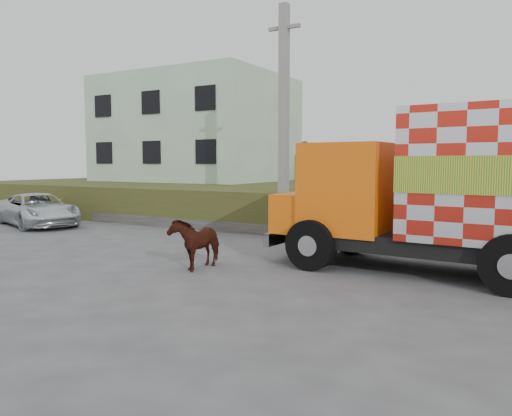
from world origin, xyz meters
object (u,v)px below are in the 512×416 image
Objects in this scene: cargo_truck at (476,191)px; utility_pole at (284,119)px; cow at (196,242)px; suv at (38,210)px; pedestrian at (305,165)px.

utility_pole is at bearing 152.95° from cargo_truck.
suv is at bearing 160.51° from cow.
suv is (-16.43, 1.08, -1.27)m from cargo_truck.
cargo_truck is 1.80× the size of suv.
cargo_truck reaches higher than pedestrian.
utility_pole reaches higher than cargo_truck.
pedestrian is at bearing 141.70° from cargo_truck.
utility_pole is 7.06m from cow.
cow is at bearing -89.54° from suv.
utility_pole is at bearing -55.86° from suv.
utility_pole reaches higher than cow.
cow is at bearing -83.31° from utility_pole.
cargo_truck is 4.50× the size of pedestrian.
cargo_truck is 6.52m from cow.
cargo_truck reaches higher than cow.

